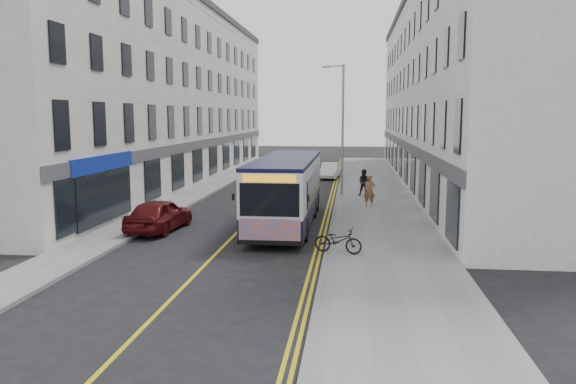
% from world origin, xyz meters
% --- Properties ---
extents(ground, '(140.00, 140.00, 0.00)m').
position_xyz_m(ground, '(0.00, 0.00, 0.00)').
color(ground, black).
rests_on(ground, ground).
extents(pavement_east, '(4.50, 64.00, 0.12)m').
position_xyz_m(pavement_east, '(6.25, 12.00, 0.06)').
color(pavement_east, gray).
rests_on(pavement_east, ground).
extents(pavement_west, '(2.00, 64.00, 0.12)m').
position_xyz_m(pavement_west, '(-5.00, 12.00, 0.06)').
color(pavement_west, gray).
rests_on(pavement_west, ground).
extents(kerb_east, '(0.18, 64.00, 0.13)m').
position_xyz_m(kerb_east, '(4.00, 12.00, 0.07)').
color(kerb_east, slate).
rests_on(kerb_east, ground).
extents(kerb_west, '(0.18, 64.00, 0.13)m').
position_xyz_m(kerb_west, '(-4.00, 12.00, 0.07)').
color(kerb_west, slate).
rests_on(kerb_west, ground).
extents(road_centre_line, '(0.12, 64.00, 0.01)m').
position_xyz_m(road_centre_line, '(0.00, 12.00, 0.00)').
color(road_centre_line, gold).
rests_on(road_centre_line, ground).
extents(road_dbl_yellow_inner, '(0.10, 64.00, 0.01)m').
position_xyz_m(road_dbl_yellow_inner, '(3.55, 12.00, 0.00)').
color(road_dbl_yellow_inner, gold).
rests_on(road_dbl_yellow_inner, ground).
extents(road_dbl_yellow_outer, '(0.10, 64.00, 0.01)m').
position_xyz_m(road_dbl_yellow_outer, '(3.75, 12.00, 0.00)').
color(road_dbl_yellow_outer, gold).
rests_on(road_dbl_yellow_outer, ground).
extents(terrace_east, '(6.00, 46.00, 13.00)m').
position_xyz_m(terrace_east, '(11.50, 21.00, 6.50)').
color(terrace_east, white).
rests_on(terrace_east, ground).
extents(terrace_west, '(6.00, 46.00, 13.00)m').
position_xyz_m(terrace_west, '(-9.00, 21.00, 6.50)').
color(terrace_west, silver).
rests_on(terrace_west, ground).
extents(streetlamp, '(1.32, 0.18, 8.00)m').
position_xyz_m(streetlamp, '(4.17, 14.00, 4.38)').
color(streetlamp, '#9B9EA3').
rests_on(streetlamp, ground).
extents(city_bus, '(2.48, 10.61, 3.08)m').
position_xyz_m(city_bus, '(1.93, 4.56, 1.69)').
color(city_bus, black).
rests_on(city_bus, ground).
extents(bicycle, '(1.83, 1.03, 0.91)m').
position_xyz_m(bicycle, '(4.40, -0.86, 0.58)').
color(bicycle, black).
rests_on(bicycle, pavement_east).
extents(pedestrian_near, '(0.66, 0.48, 1.67)m').
position_xyz_m(pedestrian_near, '(5.80, 9.63, 0.96)').
color(pedestrian_near, '#8A5D3E').
rests_on(pedestrian_near, pavement_east).
extents(pedestrian_far, '(0.84, 0.68, 1.62)m').
position_xyz_m(pedestrian_far, '(5.62, 13.60, 0.93)').
color(pedestrian_far, black).
rests_on(pedestrian_far, pavement_east).
extents(car_white, '(1.51, 3.79, 1.22)m').
position_xyz_m(car_white, '(3.10, 23.91, 0.61)').
color(car_white, white).
rests_on(car_white, ground).
extents(car_maroon, '(2.07, 4.34, 1.43)m').
position_xyz_m(car_maroon, '(-3.40, 2.67, 0.72)').
color(car_maroon, '#4F0D0F').
rests_on(car_maroon, ground).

